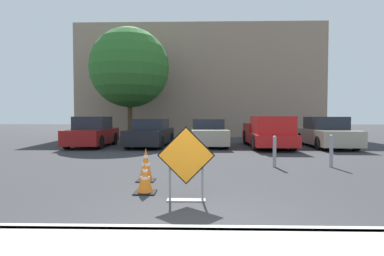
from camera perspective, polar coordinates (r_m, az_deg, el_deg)
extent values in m
plane|color=#333335|center=(14.00, 1.83, -4.41)|extent=(96.00, 96.00, 0.00)
cube|color=#ADAAA3|center=(4.20, 2.88, -19.31)|extent=(30.25, 0.20, 0.14)
cube|color=black|center=(5.66, -1.14, -5.23)|extent=(1.10, 0.02, 1.10)
cube|color=orange|center=(5.65, -1.15, -5.25)|extent=(1.03, 0.02, 1.03)
cube|color=slate|center=(5.88, -1.11, -13.58)|extent=(0.74, 0.20, 0.02)
cube|color=slate|center=(5.80, -4.22, -9.45)|extent=(0.04, 0.04, 0.88)
cube|color=slate|center=(5.78, 2.00, -9.50)|extent=(0.04, 0.04, 0.88)
cube|color=black|center=(6.52, -8.90, -12.00)|extent=(0.45, 0.45, 0.03)
cone|color=orange|center=(6.45, -8.92, -9.22)|extent=(0.33, 0.33, 0.61)
cylinder|color=white|center=(6.42, -8.92, -8.04)|extent=(0.11, 0.11, 0.06)
cylinder|color=white|center=(6.45, -8.91, -9.33)|extent=(0.18, 0.18, 0.06)
cube|color=black|center=(7.69, -8.77, -9.81)|extent=(0.44, 0.44, 0.03)
cone|color=orange|center=(7.61, -8.78, -6.76)|extent=(0.33, 0.33, 0.80)
cylinder|color=white|center=(7.59, -8.79, -5.45)|extent=(0.10, 0.10, 0.07)
cylinder|color=white|center=(7.62, -8.78, -6.87)|extent=(0.18, 0.18, 0.07)
cube|color=maroon|center=(16.87, -18.45, -1.47)|extent=(1.82, 4.02, 0.75)
cube|color=#1E232D|center=(16.94, -18.37, 0.95)|extent=(1.60, 1.85, 0.67)
cylinder|color=black|center=(15.44, -17.09, -2.59)|extent=(0.20, 0.70, 0.70)
cylinder|color=black|center=(16.04, -22.75, -2.49)|extent=(0.20, 0.70, 0.70)
cylinder|color=black|center=(17.82, -14.58, -1.94)|extent=(0.20, 0.70, 0.70)
cylinder|color=black|center=(18.34, -19.59, -1.88)|extent=(0.20, 0.70, 0.70)
cube|color=black|center=(16.31, -7.89, -1.52)|extent=(2.15, 4.60, 0.75)
cube|color=#1E232D|center=(16.39, -7.81, 0.77)|extent=(1.76, 2.17, 0.55)
cylinder|color=black|center=(14.79, -5.92, -2.74)|extent=(0.25, 0.69, 0.68)
cylinder|color=black|center=(15.22, -12.21, -2.65)|extent=(0.25, 0.69, 0.68)
cylinder|color=black|center=(17.52, -4.14, -1.97)|extent=(0.25, 0.69, 0.68)
cylinder|color=black|center=(17.88, -9.52, -1.91)|extent=(0.25, 0.69, 0.68)
cube|color=#A39984|center=(16.34, 3.02, -1.49)|extent=(2.01, 4.41, 0.77)
cube|color=#1E232D|center=(16.42, 3.00, 0.79)|extent=(1.69, 2.06, 0.52)
cylinder|color=black|center=(15.11, 6.57, -2.73)|extent=(0.23, 0.64, 0.64)
cylinder|color=black|center=(14.98, 0.18, -2.76)|extent=(0.23, 0.64, 0.64)
cylinder|color=black|center=(17.77, 5.41, -1.99)|extent=(0.23, 0.64, 0.64)
cylinder|color=black|center=(17.66, -0.01, -2.00)|extent=(0.23, 0.64, 0.64)
cube|color=red|center=(16.18, 14.11, -1.81)|extent=(2.05, 5.25, 0.55)
cube|color=red|center=(15.00, 15.04, 0.55)|extent=(1.83, 2.12, 0.85)
cube|color=red|center=(18.35, 12.72, 0.24)|extent=(1.85, 0.14, 0.45)
cube|color=red|center=(17.37, 16.42, 0.09)|extent=(0.15, 2.51, 0.45)
cube|color=red|center=(17.02, 10.37, 0.10)|extent=(0.15, 2.51, 0.45)
cylinder|color=black|center=(14.88, 18.70, -2.55)|extent=(0.26, 0.82, 0.82)
cylinder|color=black|center=(14.49, 11.88, -2.61)|extent=(0.26, 0.82, 0.82)
cylinder|color=black|center=(17.90, 15.91, -1.74)|extent=(0.26, 0.82, 0.82)
cylinder|color=black|center=(17.57, 10.22, -1.76)|extent=(0.26, 0.82, 0.82)
cube|color=#A39984|center=(17.20, 24.16, -1.48)|extent=(2.06, 4.73, 0.76)
cube|color=#1E232D|center=(17.28, 24.06, 0.88)|extent=(1.74, 2.21, 0.65)
cylinder|color=black|center=(16.22, 28.81, -2.57)|extent=(0.23, 0.69, 0.68)
cylinder|color=black|center=(15.57, 23.03, -2.66)|extent=(0.23, 0.69, 0.68)
cylinder|color=black|center=(18.87, 25.08, -1.87)|extent=(0.23, 0.69, 0.68)
cylinder|color=black|center=(18.31, 20.02, -1.92)|extent=(0.23, 0.69, 0.68)
cylinder|color=gray|center=(9.92, 15.44, -4.48)|extent=(0.11, 0.11, 0.94)
sphere|color=gray|center=(9.88, 15.47, -1.77)|extent=(0.12, 0.12, 0.12)
cylinder|color=gray|center=(10.50, 25.01, -4.13)|extent=(0.11, 0.11, 0.98)
sphere|color=gray|center=(10.46, 25.05, -1.45)|extent=(0.12, 0.12, 0.12)
cube|color=gray|center=(25.89, 1.41, 8.50)|extent=(19.67, 5.00, 8.91)
cylinder|color=#513823|center=(20.51, -11.72, 1.67)|extent=(0.32, 0.32, 2.88)
sphere|color=#2D6B28|center=(20.76, -11.80, 11.16)|extent=(5.29, 5.29, 5.29)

